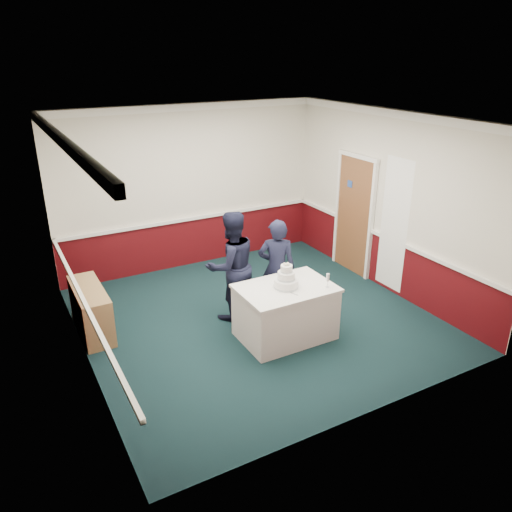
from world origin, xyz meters
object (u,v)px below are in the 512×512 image
cake_table (285,312)px  person_woman (277,268)px  champagne_flute (328,278)px  sideboard (91,310)px  person_man (231,266)px  wedding_cake (286,280)px  cake_knife (292,293)px

cake_table → person_woman: (0.23, 0.63, 0.38)m
cake_table → champagne_flute: champagne_flute is taller
sideboard → person_man: person_man is taller
wedding_cake → person_man: size_ratio=0.21×
champagne_flute → person_woman: (-0.27, 0.91, -0.15)m
cake_table → cake_knife: bearing=-98.5°
sideboard → champagne_flute: 3.43m
wedding_cake → champagne_flute: 0.57m
cake_table → person_woman: 0.77m
sideboard → person_man: size_ratio=0.71×
sideboard → cake_knife: bearing=-35.2°
sideboard → person_woman: person_woman is taller
sideboard → champagne_flute: champagne_flute is taller
cake_table → wedding_cake: size_ratio=3.63×
cake_knife → person_man: person_man is taller
wedding_cake → person_woman: person_woman is taller
person_man → person_woman: bearing=155.1°
wedding_cake → cake_knife: wedding_cake is taller
person_man → sideboard: bearing=-17.7°
wedding_cake → person_woman: (0.23, 0.63, -0.12)m
sideboard → wedding_cake: (2.40, -1.47, 0.55)m
cake_table → person_man: person_man is taller
cake_table → champagne_flute: size_ratio=6.44×
wedding_cake → champagne_flute: bearing=-29.2°
cake_knife → champagne_flute: size_ratio=1.07×
sideboard → person_man: bearing=-16.0°
person_woman → cake_table: bearing=99.9°
cake_table → wedding_cake: (-0.00, 0.00, 0.50)m
cake_knife → person_man: size_ratio=0.13×
wedding_cake → person_woman: 0.68m
sideboard → cake_knife: 2.93m
cake_knife → champagne_flute: 0.55m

